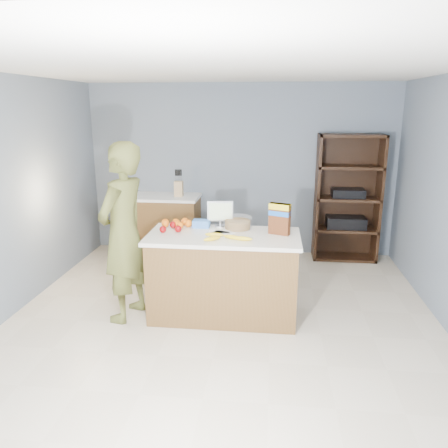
# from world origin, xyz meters

# --- Properties ---
(floor) EXTENTS (4.50, 5.00, 0.02)m
(floor) POSITION_xyz_m (0.00, 0.00, 0.00)
(floor) COLOR beige
(floor) RESTS_ON ground
(walls) EXTENTS (4.52, 5.02, 2.51)m
(walls) POSITION_xyz_m (0.00, 0.00, 1.65)
(walls) COLOR slate
(walls) RESTS_ON ground
(counter_peninsula) EXTENTS (1.56, 0.76, 0.90)m
(counter_peninsula) POSITION_xyz_m (0.00, 0.30, 0.42)
(counter_peninsula) COLOR brown
(counter_peninsula) RESTS_ON ground
(back_cabinet) EXTENTS (1.24, 0.62, 0.90)m
(back_cabinet) POSITION_xyz_m (-1.20, 2.20, 0.45)
(back_cabinet) COLOR brown
(back_cabinet) RESTS_ON ground
(shelving_unit) EXTENTS (0.90, 0.40, 1.80)m
(shelving_unit) POSITION_xyz_m (1.55, 2.35, 0.86)
(shelving_unit) COLOR black
(shelving_unit) RESTS_ON ground
(person) EXTENTS (0.60, 0.76, 1.85)m
(person) POSITION_xyz_m (-1.01, 0.17, 0.92)
(person) COLOR brown
(person) RESTS_ON ground
(knife_block) EXTENTS (0.12, 0.10, 0.31)m
(knife_block) POSITION_xyz_m (-0.87, 2.19, 1.02)
(knife_block) COLOR tan
(knife_block) RESTS_ON back_cabinet
(envelopes) EXTENTS (0.29, 0.19, 0.00)m
(envelopes) POSITION_xyz_m (-0.03, 0.38, 0.90)
(envelopes) COLOR white
(envelopes) RESTS_ON counter_peninsula
(bananas) EXTENTS (0.49, 0.24, 0.04)m
(bananas) POSITION_xyz_m (0.04, 0.14, 0.92)
(bananas) COLOR yellow
(bananas) RESTS_ON counter_peninsula
(apples) EXTENTS (0.23, 0.26, 0.07)m
(apples) POSITION_xyz_m (-0.56, 0.37, 0.94)
(apples) COLOR maroon
(apples) RESTS_ON counter_peninsula
(oranges) EXTENTS (0.34, 0.26, 0.08)m
(oranges) POSITION_xyz_m (-0.54, 0.54, 0.94)
(oranges) COLOR orange
(oranges) RESTS_ON counter_peninsula
(blue_carton) EXTENTS (0.18, 0.12, 0.08)m
(blue_carton) POSITION_xyz_m (-0.27, 0.56, 0.94)
(blue_carton) COLOR blue
(blue_carton) RESTS_ON counter_peninsula
(salad_bowl) EXTENTS (0.30, 0.30, 0.13)m
(salad_bowl) POSITION_xyz_m (0.13, 0.55, 0.96)
(salad_bowl) COLOR #267219
(salad_bowl) RESTS_ON counter_peninsula
(tv) EXTENTS (0.28, 0.12, 0.28)m
(tv) POSITION_xyz_m (-0.07, 0.62, 1.06)
(tv) COLOR silver
(tv) RESTS_ON counter_peninsula
(cereal_box) EXTENTS (0.23, 0.15, 0.32)m
(cereal_box) POSITION_xyz_m (0.57, 0.38, 1.09)
(cereal_box) COLOR #592B14
(cereal_box) RESTS_ON counter_peninsula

